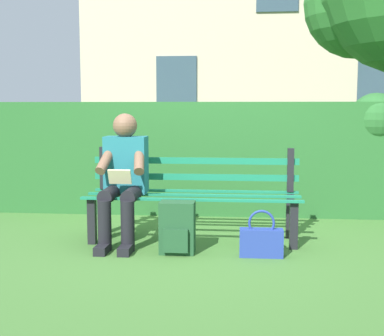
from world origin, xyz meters
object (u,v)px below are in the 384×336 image
(person_seated, at_px, (123,175))
(park_bench, at_px, (194,194))
(handbag, at_px, (261,241))
(backpack, at_px, (177,228))

(person_seated, bearing_deg, park_bench, -164.04)
(person_seated, distance_m, handbag, 1.36)
(person_seated, xyz_separation_m, handbag, (-1.22, 0.36, -0.49))
(person_seated, relative_size, backpack, 2.67)
(park_bench, xyz_separation_m, backpack, (0.09, 0.49, -0.20))
(person_seated, height_order, backpack, person_seated)
(park_bench, relative_size, backpack, 4.46)
(backpack, bearing_deg, handbag, 176.49)
(handbag, bearing_deg, backpack, -3.51)
(park_bench, bearing_deg, handbag, 138.46)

